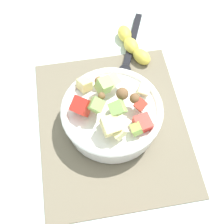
# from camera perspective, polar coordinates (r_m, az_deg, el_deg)

# --- Properties ---
(ground_plane) EXTENTS (2.40, 2.40, 0.00)m
(ground_plane) POSITION_cam_1_polar(r_m,az_deg,el_deg) (0.76, 0.08, -2.43)
(ground_plane) COLOR silver
(placemat) EXTENTS (0.41, 0.34, 0.01)m
(placemat) POSITION_cam_1_polar(r_m,az_deg,el_deg) (0.76, 0.08, -2.33)
(placemat) COLOR #756B56
(placemat) RESTS_ON ground_plane
(salad_bowl) EXTENTS (0.23, 0.23, 0.13)m
(salad_bowl) POSITION_cam_1_polar(r_m,az_deg,el_deg) (0.72, -0.00, -0.26)
(salad_bowl) COLOR white
(salad_bowl) RESTS_ON placemat
(serving_spoon) EXTENTS (0.24, 0.12, 0.01)m
(serving_spoon) POSITION_cam_1_polar(r_m,az_deg,el_deg) (0.86, 2.92, 9.86)
(serving_spoon) COLOR black
(serving_spoon) RESTS_ON placemat
(banana_whole) EXTENTS (0.15, 0.08, 0.04)m
(banana_whole) POSITION_cam_1_polar(r_m,az_deg,el_deg) (0.88, 3.65, 11.83)
(banana_whole) COLOR yellow
(banana_whole) RESTS_ON ground_plane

